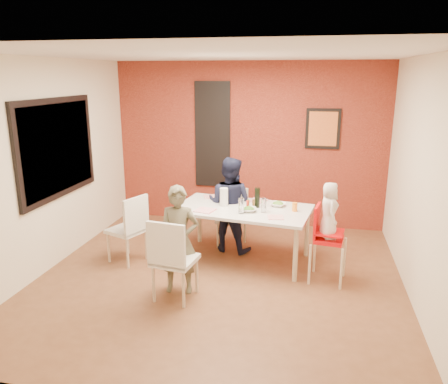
% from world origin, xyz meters
% --- Properties ---
extents(ground, '(4.50, 4.50, 0.00)m').
position_xyz_m(ground, '(0.00, 0.00, 0.00)').
color(ground, brown).
rests_on(ground, ground).
extents(ceiling, '(4.50, 4.50, 0.02)m').
position_xyz_m(ceiling, '(0.00, 0.00, 2.70)').
color(ceiling, silver).
rests_on(ceiling, wall_back).
extents(wall_back, '(4.50, 0.02, 2.70)m').
position_xyz_m(wall_back, '(0.00, 2.25, 1.35)').
color(wall_back, beige).
rests_on(wall_back, ground).
extents(wall_front, '(4.50, 0.02, 2.70)m').
position_xyz_m(wall_front, '(0.00, -2.25, 1.35)').
color(wall_front, beige).
rests_on(wall_front, ground).
extents(wall_left, '(0.02, 4.50, 2.70)m').
position_xyz_m(wall_left, '(-2.25, 0.00, 1.35)').
color(wall_left, beige).
rests_on(wall_left, ground).
extents(wall_right, '(0.02, 4.50, 2.70)m').
position_xyz_m(wall_right, '(2.25, 0.00, 1.35)').
color(wall_right, beige).
rests_on(wall_right, ground).
extents(brick_accent_wall, '(4.50, 0.02, 2.70)m').
position_xyz_m(brick_accent_wall, '(0.00, 2.23, 1.35)').
color(brick_accent_wall, maroon).
rests_on(brick_accent_wall, ground).
extents(picture_window_frame, '(0.05, 1.70, 1.30)m').
position_xyz_m(picture_window_frame, '(-2.22, 0.20, 1.55)').
color(picture_window_frame, black).
rests_on(picture_window_frame, wall_left).
extents(picture_window_pane, '(0.02, 1.55, 1.15)m').
position_xyz_m(picture_window_pane, '(-2.21, 0.20, 1.55)').
color(picture_window_pane, black).
rests_on(picture_window_pane, wall_left).
extents(glassblock_strip, '(0.55, 0.03, 1.70)m').
position_xyz_m(glassblock_strip, '(-0.60, 2.21, 1.50)').
color(glassblock_strip, silver).
rests_on(glassblock_strip, wall_back).
extents(glassblock_surround, '(0.60, 0.03, 1.76)m').
position_xyz_m(glassblock_surround, '(-0.60, 2.21, 1.50)').
color(glassblock_surround, black).
rests_on(glassblock_surround, wall_back).
extents(art_print_frame, '(0.54, 0.03, 0.64)m').
position_xyz_m(art_print_frame, '(1.20, 2.21, 1.65)').
color(art_print_frame, black).
rests_on(art_print_frame, wall_back).
extents(art_print_canvas, '(0.44, 0.01, 0.54)m').
position_xyz_m(art_print_canvas, '(1.20, 2.19, 1.65)').
color(art_print_canvas, orange).
rests_on(art_print_canvas, wall_back).
extents(dining_table, '(1.91, 1.23, 0.75)m').
position_xyz_m(dining_table, '(0.18, 0.65, 0.68)').
color(dining_table, silver).
rests_on(dining_table, ground).
extents(chair_near, '(0.50, 0.50, 0.97)m').
position_xyz_m(chair_near, '(-0.40, -0.65, 0.54)').
color(chair_near, silver).
rests_on(chair_near, ground).
extents(chair_far, '(0.43, 0.43, 0.86)m').
position_xyz_m(chair_far, '(-0.05, 1.19, 0.48)').
color(chair_far, beige).
rests_on(chair_far, ground).
extents(chair_left, '(0.56, 0.56, 0.94)m').
position_xyz_m(chair_left, '(-1.27, 0.25, 0.52)').
color(chair_left, silver).
rests_on(chair_left, ground).
extents(high_chair, '(0.46, 0.46, 0.96)m').
position_xyz_m(high_chair, '(1.28, 0.24, 0.58)').
color(high_chair, red).
rests_on(high_chair, ground).
extents(child_near, '(0.50, 0.36, 1.28)m').
position_xyz_m(child_near, '(-0.38, -0.40, 0.64)').
color(child_near, brown).
rests_on(child_near, ground).
extents(child_far, '(0.76, 0.65, 1.37)m').
position_xyz_m(child_far, '(-0.06, 0.96, 0.69)').
color(child_far, black).
rests_on(child_far, ground).
extents(toddler, '(0.29, 0.38, 0.69)m').
position_xyz_m(toddler, '(1.30, 0.23, 0.91)').
color(toddler, silver).
rests_on(toddler, high_chair).
extents(plate_near_left, '(0.29, 0.29, 0.01)m').
position_xyz_m(plate_near_left, '(-0.28, 0.42, 0.75)').
color(plate_near_left, white).
rests_on(plate_near_left, dining_table).
extents(plate_far_mid, '(0.27, 0.27, 0.01)m').
position_xyz_m(plate_far_mid, '(0.35, 1.02, 0.75)').
color(plate_far_mid, white).
rests_on(plate_far_mid, dining_table).
extents(plate_near_right, '(0.22, 0.22, 0.01)m').
position_xyz_m(plate_near_right, '(0.66, 0.32, 0.75)').
color(plate_near_right, white).
rests_on(plate_near_right, dining_table).
extents(plate_far_left, '(0.27, 0.27, 0.01)m').
position_xyz_m(plate_far_left, '(-0.36, 1.08, 0.75)').
color(plate_far_left, white).
rests_on(plate_far_left, dining_table).
extents(salad_bowl_a, '(0.24, 0.24, 0.05)m').
position_xyz_m(salad_bowl_a, '(0.29, 0.50, 0.77)').
color(salad_bowl_a, silver).
rests_on(salad_bowl_a, dining_table).
extents(salad_bowl_b, '(0.24, 0.24, 0.05)m').
position_xyz_m(salad_bowl_b, '(0.64, 0.82, 0.77)').
color(salad_bowl_b, white).
rests_on(salad_bowl_b, dining_table).
extents(wine_bottle, '(0.07, 0.07, 0.27)m').
position_xyz_m(wine_bottle, '(0.37, 0.72, 0.88)').
color(wine_bottle, black).
rests_on(wine_bottle, dining_table).
extents(wine_glass_a, '(0.07, 0.07, 0.20)m').
position_xyz_m(wine_glass_a, '(0.20, 0.41, 0.85)').
color(wine_glass_a, white).
rests_on(wine_glass_a, dining_table).
extents(wine_glass_b, '(0.07, 0.07, 0.19)m').
position_xyz_m(wine_glass_b, '(0.48, 0.52, 0.84)').
color(wine_glass_b, white).
rests_on(wine_glass_b, dining_table).
extents(paper_towel_roll, '(0.11, 0.11, 0.25)m').
position_xyz_m(paper_towel_roll, '(-0.08, 0.69, 0.87)').
color(paper_towel_roll, white).
rests_on(paper_towel_roll, dining_table).
extents(condiment_red, '(0.03, 0.03, 0.13)m').
position_xyz_m(condiment_red, '(0.26, 0.58, 0.81)').
color(condiment_red, red).
rests_on(condiment_red, dining_table).
extents(condiment_green, '(0.03, 0.03, 0.13)m').
position_xyz_m(condiment_green, '(0.26, 0.63, 0.81)').
color(condiment_green, '#286923').
rests_on(condiment_green, dining_table).
extents(condiment_brown, '(0.03, 0.03, 0.13)m').
position_xyz_m(condiment_brown, '(0.33, 0.64, 0.81)').
color(condiment_brown, brown).
rests_on(condiment_brown, dining_table).
extents(sippy_cup, '(0.07, 0.07, 0.12)m').
position_xyz_m(sippy_cup, '(0.88, 0.64, 0.80)').
color(sippy_cup, orange).
rests_on(sippy_cup, dining_table).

